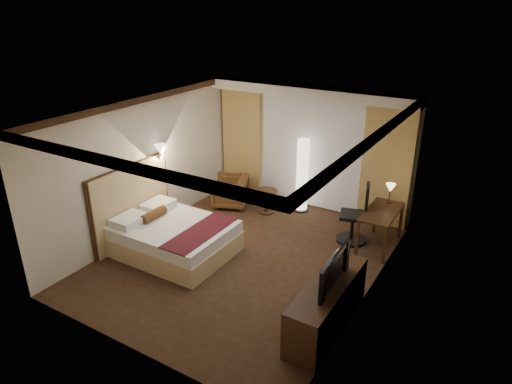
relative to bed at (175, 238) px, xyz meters
The scene contains 21 objects.
floor 1.32m from the bed, 22.77° to the left, with size 4.50×5.50×0.01m, color black.
ceiling 2.73m from the bed, 22.77° to the left, with size 4.50×5.50×0.01m, color white.
back_wall 3.62m from the bed, 69.91° to the left, with size 4.50×0.02×2.70m, color beige.
left_wall 1.58m from the bed, 154.84° to the left, with size 0.02×5.50×2.70m, color beige.
right_wall 3.63m from the bed, ahead, with size 0.02×5.50×2.70m, color beige.
crown_molding 2.68m from the bed, 22.77° to the left, with size 4.50×5.50×0.12m, color black, non-canonical shape.
soffit 3.97m from the bed, 68.38° to the left, with size 4.50×0.50×0.20m, color white.
curtain_sheer 3.52m from the bed, 69.44° to the left, with size 2.48×0.04×2.45m, color silver.
curtain_left_drape 3.29m from the bed, 99.35° to the left, with size 1.00×0.14×2.45m, color tan.
curtain_right_drape 4.35m from the bed, 47.10° to the left, with size 1.00×0.14×2.45m, color tan.
wall_sconce 1.78m from the bed, 139.07° to the left, with size 0.24×0.24×0.24m, color white, non-canonical shape.
bed is the anchor object (origin of this frame).
headboard 1.11m from the bed, behind, with size 0.12×1.86×1.50m, color tan, non-canonical shape.
armchair 2.27m from the bed, 97.58° to the left, with size 0.74×0.69×0.76m, color #452914.
side_table 2.42m from the bed, 76.19° to the left, with size 0.47×0.47×0.52m, color black, non-canonical shape.
floor_lamp 3.13m from the bed, 67.58° to the left, with size 0.35×0.35×1.64m, color white, non-canonical shape.
desk 3.80m from the bed, 34.28° to the left, with size 0.55×1.17×0.75m, color black, non-canonical shape.
desk_lamp 4.11m from the bed, 39.37° to the left, with size 0.18×0.18×0.34m, color #FFD899, non-canonical shape.
office_chair 3.37m from the bed, 38.52° to the left, with size 0.57×0.57×1.19m, color black, non-canonical shape.
dresser 3.22m from the bed, ahead, with size 0.50×1.85×0.72m, color black, non-canonical shape.
television 3.27m from the bed, ahead, with size 1.03×0.60×0.14m, color black.
Camera 1 is at (3.86, -6.02, 4.35)m, focal length 32.00 mm.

